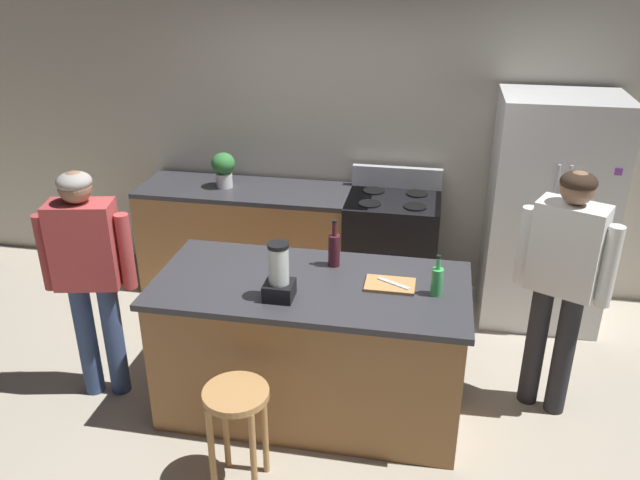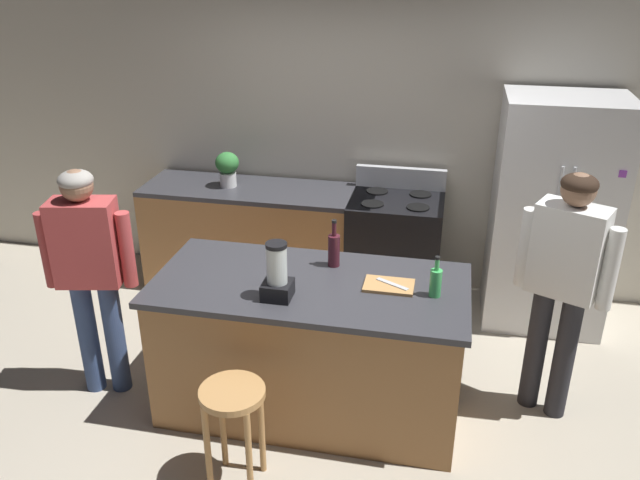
% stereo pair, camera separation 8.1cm
% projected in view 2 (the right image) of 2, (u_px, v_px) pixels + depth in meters
% --- Properties ---
extents(ground_plane, '(14.00, 14.00, 0.00)m').
position_uv_depth(ground_plane, '(311.00, 404.00, 4.30)').
color(ground_plane, '#B2A893').
extents(back_wall, '(8.00, 0.10, 2.70)m').
position_uv_depth(back_wall, '(360.00, 133.00, 5.47)').
color(back_wall, beige).
rests_on(back_wall, ground_plane).
extents(kitchen_island, '(1.93, 0.93, 0.93)m').
position_uv_depth(kitchen_island, '(310.00, 346.00, 4.10)').
color(kitchen_island, '#9E6B3D').
rests_on(kitchen_island, ground_plane).
extents(back_counter_run, '(2.00, 0.64, 0.93)m').
position_uv_depth(back_counter_run, '(261.00, 238.00, 5.63)').
color(back_counter_run, '#9E6B3D').
rests_on(back_counter_run, ground_plane).
extents(refrigerator, '(0.90, 0.73, 1.83)m').
position_uv_depth(refrigerator, '(552.00, 214.00, 4.95)').
color(refrigerator, silver).
rests_on(refrigerator, ground_plane).
extents(stove_range, '(0.76, 0.65, 1.11)m').
position_uv_depth(stove_range, '(394.00, 250.00, 5.38)').
color(stove_range, black).
rests_on(stove_range, ground_plane).
extents(person_by_island_left, '(0.60, 0.30, 1.59)m').
position_uv_depth(person_by_island_left, '(89.00, 264.00, 4.07)').
color(person_by_island_left, '#384C7A').
rests_on(person_by_island_left, ground_plane).
extents(person_by_sink_right, '(0.57, 0.37, 1.64)m').
position_uv_depth(person_by_sink_right, '(564.00, 275.00, 3.86)').
color(person_by_sink_right, '#26262B').
rests_on(person_by_sink_right, ground_plane).
extents(bar_stool, '(0.36, 0.36, 0.65)m').
position_uv_depth(bar_stool, '(233.00, 411.00, 3.47)').
color(bar_stool, '#B7844C').
rests_on(bar_stool, ground_plane).
extents(potted_plant, '(0.20, 0.20, 0.30)m').
position_uv_depth(potted_plant, '(227.00, 167.00, 5.42)').
color(potted_plant, silver).
rests_on(potted_plant, back_counter_run).
extents(blender_appliance, '(0.17, 0.17, 0.35)m').
position_uv_depth(blender_appliance, '(277.00, 275.00, 3.68)').
color(blender_appliance, black).
rests_on(blender_appliance, kitchen_island).
extents(bottle_wine, '(0.08, 0.08, 0.32)m').
position_uv_depth(bottle_wine, '(334.00, 249.00, 4.07)').
color(bottle_wine, '#471923').
rests_on(bottle_wine, kitchen_island).
extents(bottle_soda, '(0.07, 0.07, 0.26)m').
position_uv_depth(bottle_soda, '(436.00, 282.00, 3.72)').
color(bottle_soda, '#3FB259').
rests_on(bottle_soda, kitchen_island).
extents(cutting_board, '(0.30, 0.20, 0.02)m').
position_uv_depth(cutting_board, '(389.00, 286.00, 3.85)').
color(cutting_board, '#B7844C').
rests_on(cutting_board, kitchen_island).
extents(chef_knife, '(0.21, 0.13, 0.01)m').
position_uv_depth(chef_knife, '(392.00, 284.00, 3.84)').
color(chef_knife, '#B7BABF').
rests_on(chef_knife, cutting_board).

